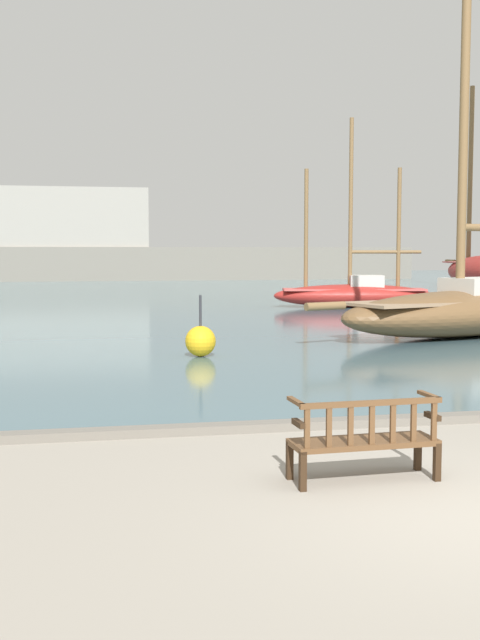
{
  "coord_description": "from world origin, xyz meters",
  "views": [
    {
      "loc": [
        -3.74,
        -6.8,
        2.49
      ],
      "look_at": [
        -0.37,
        10.0,
        1.0
      ],
      "focal_mm": 45.0,
      "sensor_mm": 36.0,
      "label": 1
    }
  ],
  "objects_px": {
    "park_bench": "(365,438)",
    "sailboat_nearest_starboard": "(466,307)",
    "channel_buoy": "(201,341)",
    "sailboat_outer_port": "(354,292)"
  },
  "relations": [
    {
      "from": "sailboat_nearest_starboard",
      "to": "sailboat_outer_port",
      "type": "height_order",
      "value": "sailboat_nearest_starboard"
    },
    {
      "from": "channel_buoy",
      "to": "sailboat_nearest_starboard",
      "type": "bearing_deg",
      "value": 19.7
    },
    {
      "from": "sailboat_nearest_starboard",
      "to": "sailboat_outer_port",
      "type": "bearing_deg",
      "value": 86.12
    },
    {
      "from": "sailboat_nearest_starboard",
      "to": "channel_buoy",
      "type": "distance_m",
      "value": 8.48
    },
    {
      "from": "sailboat_nearest_starboard",
      "to": "channel_buoy",
      "type": "height_order",
      "value": "sailboat_nearest_starboard"
    },
    {
      "from": "park_bench",
      "to": "channel_buoy",
      "type": "xyz_separation_m",
      "value": [
        -0.32,
        9.87,
        -0.03
      ]
    },
    {
      "from": "sailboat_outer_port",
      "to": "channel_buoy",
      "type": "height_order",
      "value": "sailboat_outer_port"
    },
    {
      "from": "channel_buoy",
      "to": "sailboat_outer_port",
      "type": "bearing_deg",
      "value": 58.7
    },
    {
      "from": "park_bench",
      "to": "sailboat_nearest_starboard",
      "type": "bearing_deg",
      "value": 58.97
    },
    {
      "from": "park_bench",
      "to": "channel_buoy",
      "type": "height_order",
      "value": "channel_buoy"
    }
  ]
}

